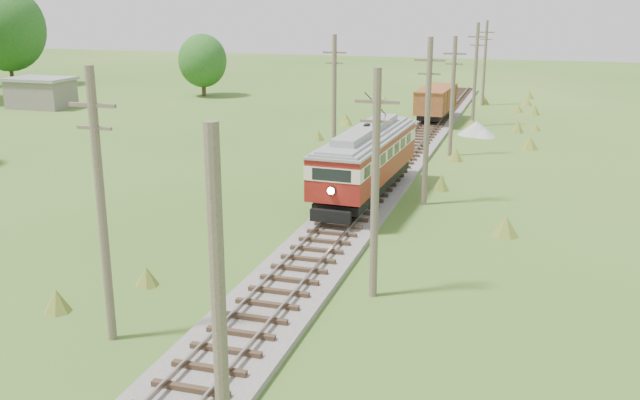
% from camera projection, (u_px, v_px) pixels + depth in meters
% --- Properties ---
extents(railbed_main, '(3.60, 96.00, 0.57)m').
position_uv_depth(railbed_main, '(379.00, 183.00, 42.73)').
color(railbed_main, '#605B54').
rests_on(railbed_main, ground).
extents(streetcar, '(3.38, 12.30, 5.58)m').
position_uv_depth(streetcar, '(366.00, 156.00, 38.97)').
color(streetcar, black).
rests_on(streetcar, ground).
extents(gondola, '(2.93, 8.02, 2.63)m').
position_uv_depth(gondola, '(436.00, 101.00, 64.13)').
color(gondola, black).
rests_on(gondola, ground).
extents(gravel_pile, '(3.14, 3.33, 1.14)m').
position_uv_depth(gravel_pile, '(478.00, 129.00, 58.62)').
color(gravel_pile, gray).
rests_on(gravel_pile, ground).
extents(utility_pole_r_1, '(0.30, 0.30, 8.80)m').
position_uv_depth(utility_pole_r_1, '(220.00, 342.00, 14.03)').
color(utility_pole_r_1, brown).
rests_on(utility_pole_r_1, ground).
extents(utility_pole_r_2, '(1.60, 0.30, 8.60)m').
position_uv_depth(utility_pole_r_2, '(375.00, 183.00, 25.93)').
color(utility_pole_r_2, brown).
rests_on(utility_pole_r_2, ground).
extents(utility_pole_r_3, '(1.60, 0.30, 9.00)m').
position_uv_depth(utility_pole_r_3, '(427.00, 121.00, 37.86)').
color(utility_pole_r_3, brown).
rests_on(utility_pole_r_3, ground).
extents(utility_pole_r_4, '(1.60, 0.30, 8.40)m').
position_uv_depth(utility_pole_r_4, '(453.00, 95.00, 49.96)').
color(utility_pole_r_4, brown).
rests_on(utility_pole_r_4, ground).
extents(utility_pole_r_5, '(1.60, 0.30, 8.90)m').
position_uv_depth(utility_pole_r_5, '(475.00, 74.00, 61.73)').
color(utility_pole_r_5, brown).
rests_on(utility_pole_r_5, ground).
extents(utility_pole_r_6, '(1.60, 0.30, 8.70)m').
position_uv_depth(utility_pole_r_6, '(485.00, 62.00, 73.77)').
color(utility_pole_r_6, brown).
rests_on(utility_pole_r_6, ground).
extents(utility_pole_l_a, '(1.60, 0.30, 9.00)m').
position_uv_depth(utility_pole_l_a, '(101.00, 205.00, 22.46)').
color(utility_pole_l_a, brown).
rests_on(utility_pole_l_a, ground).
extents(utility_pole_l_b, '(1.60, 0.30, 8.60)m').
position_uv_depth(utility_pole_l_b, '(334.00, 97.00, 48.35)').
color(utility_pole_l_b, brown).
rests_on(utility_pole_l_b, ground).
extents(tree_left_5, '(9.66, 9.66, 12.44)m').
position_uv_depth(tree_left_5, '(6.00, 29.00, 89.66)').
color(tree_left_5, '#38281C').
rests_on(tree_left_5, ground).
extents(tree_mid_a, '(5.46, 5.46, 7.03)m').
position_uv_depth(tree_mid_a, '(203.00, 61.00, 80.81)').
color(tree_mid_a, '#38281C').
rests_on(tree_mid_a, ground).
extents(shed, '(6.40, 4.40, 3.10)m').
position_uv_depth(shed, '(41.00, 92.00, 72.89)').
color(shed, slate).
rests_on(shed, ground).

